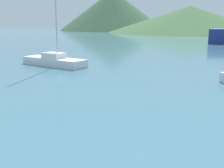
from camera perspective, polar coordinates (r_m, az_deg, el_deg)
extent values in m
cube|color=white|center=(25.80, -11.68, 4.46)|extent=(6.68, 3.02, 0.67)
cube|color=white|center=(25.72, -11.74, 5.72)|extent=(2.15, 1.62, 0.47)
cylinder|color=#BCBCC1|center=(25.23, -11.42, 15.60)|extent=(0.12, 0.12, 9.25)
cylinder|color=#BCBCC1|center=(26.36, -13.27, 7.27)|extent=(2.87, 0.65, 0.10)
cone|color=#38563D|center=(116.28, 0.16, 14.75)|extent=(42.65, 42.65, 15.67)
cone|color=#3D6038|center=(98.63, 15.45, 12.57)|extent=(53.98, 53.98, 8.56)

